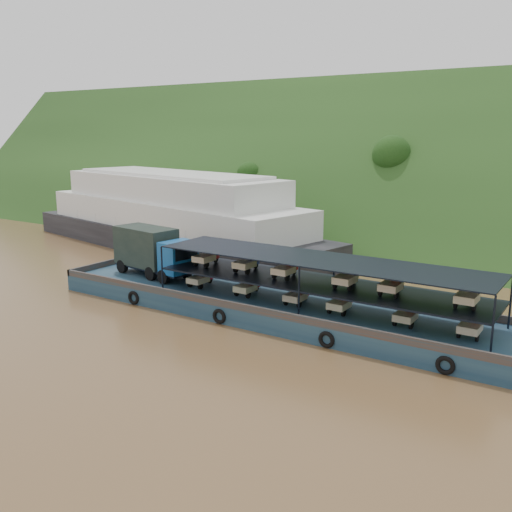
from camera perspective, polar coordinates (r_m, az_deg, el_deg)
The scene contains 4 objects.
ground at distance 41.84m, azimuth 0.04°, elevation -5.34°, with size 160.00×160.00×0.00m, color brown.
hillside at distance 73.81m, azimuth 15.55°, elevation 1.96°, with size 140.00×28.00×28.00m, color #1A3312.
cargo_barge at distance 40.91m, azimuth -0.09°, elevation -3.88°, with size 35.00×7.18×5.08m.
passenger_ferry at distance 64.10m, azimuth -8.44°, elevation 4.06°, with size 42.62×18.14×8.38m.
Camera 1 is at (21.85, -33.35, 12.69)m, focal length 40.00 mm.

